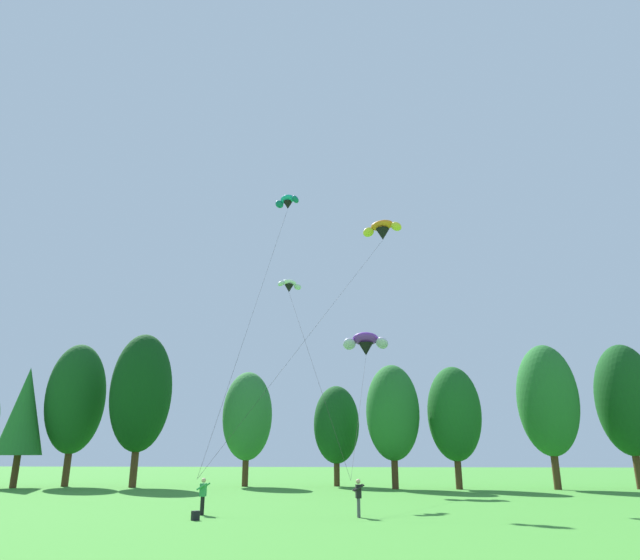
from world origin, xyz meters
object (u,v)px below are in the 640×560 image
at_px(parafoil_kite_high_orange, 382,230).
at_px(backpack, 195,516).
at_px(kite_flyer_near, 203,493).
at_px(kite_flyer_mid, 358,495).
at_px(parafoil_kite_far_teal, 287,202).
at_px(parafoil_kite_mid_white, 289,286).
at_px(parafoil_kite_low_purple, 366,343).

height_order(parafoil_kite_high_orange, backpack, parafoil_kite_high_orange).
height_order(kite_flyer_near, kite_flyer_mid, same).
bearing_deg(parafoil_kite_far_teal, parafoil_kite_mid_white, -74.04).
distance_m(parafoil_kite_high_orange, backpack, 28.26).
distance_m(parafoil_kite_low_purple, backpack, 25.31).
height_order(parafoil_kite_low_purple, backpack, parafoil_kite_low_purple).
xyz_separation_m(kite_flyer_mid, parafoil_kite_mid_white, (-5.13, 13.21, 14.33)).
xyz_separation_m(parafoil_kite_mid_white, backpack, (-2.13, -14.87, -15.13)).
xyz_separation_m(parafoil_kite_mid_white, parafoil_kite_far_teal, (-0.53, 1.86, 8.04)).
distance_m(kite_flyer_near, parafoil_kite_high_orange, 26.51).
distance_m(kite_flyer_mid, parafoil_kite_mid_white, 20.16).
bearing_deg(parafoil_kite_far_teal, backpack, -95.45).
distance_m(kite_flyer_mid, parafoil_kite_low_purple, 22.17).
height_order(kite_flyer_near, parafoil_kite_far_teal, parafoil_kite_far_teal).
height_order(kite_flyer_mid, parafoil_kite_low_purple, parafoil_kite_low_purple).
distance_m(parafoil_kite_high_orange, parafoil_kite_far_teal, 8.45).
bearing_deg(kite_flyer_near, parafoil_kite_high_orange, 56.07).
distance_m(kite_flyer_near, backpack, 2.37).
relative_size(kite_flyer_near, kite_flyer_mid, 1.00).
bearing_deg(parafoil_kite_far_teal, kite_flyer_mid, -69.40).
distance_m(kite_flyer_near, parafoil_kite_far_teal, 26.74).
bearing_deg(parafoil_kite_far_teal, kite_flyer_near, -97.52).
relative_size(parafoil_kite_far_teal, backpack, 56.12).
xyz_separation_m(kite_flyer_mid, parafoil_kite_high_orange, (2.34, 15.29, 19.67)).
relative_size(kite_flyer_near, parafoil_kite_low_purple, 0.08).
distance_m(parafoil_kite_mid_white, backpack, 21.33).
bearing_deg(parafoil_kite_mid_white, backpack, -98.15).
height_order(kite_flyer_mid, parafoil_kite_high_orange, parafoil_kite_high_orange).
xyz_separation_m(parafoil_kite_high_orange, parafoil_kite_mid_white, (-7.47, -2.08, -5.33)).
bearing_deg(kite_flyer_mid, parafoil_kite_mid_white, 111.24).
height_order(kite_flyer_near, parafoil_kite_low_purple, parafoil_kite_low_purple).
xyz_separation_m(kite_flyer_mid, parafoil_kite_far_teal, (-5.67, 15.07, 22.37)).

